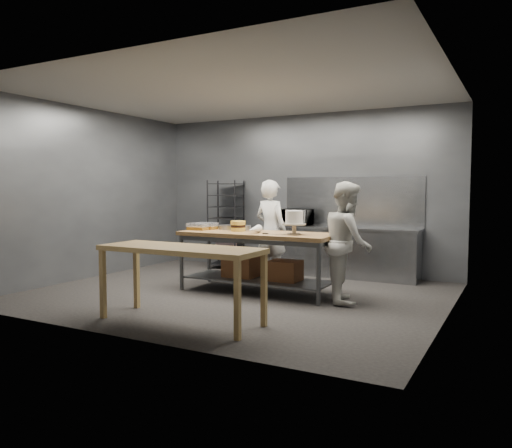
{
  "coord_description": "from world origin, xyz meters",
  "views": [
    {
      "loc": [
        3.78,
        -6.41,
        1.57
      ],
      "look_at": [
        0.24,
        0.18,
        1.05
      ],
      "focal_mm": 35.0,
      "sensor_mm": 36.0,
      "label": 1
    }
  ],
  "objects_px": {
    "work_table": "(258,255)",
    "chef_right": "(348,242)",
    "chef_behind": "(271,232)",
    "layer_cake": "(238,226)",
    "speed_rack": "(226,225)",
    "frosted_cake_stand": "(294,219)",
    "near_counter": "(181,254)",
    "microwave": "(297,217)"
  },
  "relations": [
    {
      "from": "chef_right",
      "to": "frosted_cake_stand",
      "type": "distance_m",
      "value": 0.82
    },
    {
      "from": "near_counter",
      "to": "layer_cake",
      "type": "relative_size",
      "value": 8.7
    },
    {
      "from": "frosted_cake_stand",
      "to": "layer_cake",
      "type": "bearing_deg",
      "value": 172.89
    },
    {
      "from": "speed_rack",
      "to": "chef_behind",
      "type": "xyz_separation_m",
      "value": [
        1.53,
        -1.05,
        0.01
      ]
    },
    {
      "from": "work_table",
      "to": "chef_behind",
      "type": "relative_size",
      "value": 1.39
    },
    {
      "from": "work_table",
      "to": "near_counter",
      "type": "distance_m",
      "value": 1.97
    },
    {
      "from": "work_table",
      "to": "chef_right",
      "type": "xyz_separation_m",
      "value": [
        1.4,
        0.02,
        0.27
      ]
    },
    {
      "from": "chef_right",
      "to": "frosted_cake_stand",
      "type": "xyz_separation_m",
      "value": [
        -0.76,
        -0.12,
        0.3
      ]
    },
    {
      "from": "frosted_cake_stand",
      "to": "chef_right",
      "type": "bearing_deg",
      "value": 9.24
    },
    {
      "from": "work_table",
      "to": "speed_rack",
      "type": "height_order",
      "value": "speed_rack"
    },
    {
      "from": "near_counter",
      "to": "layer_cake",
      "type": "height_order",
      "value": "layer_cake"
    },
    {
      "from": "chef_behind",
      "to": "chef_right",
      "type": "distance_m",
      "value": 1.76
    },
    {
      "from": "layer_cake",
      "to": "microwave",
      "type": "bearing_deg",
      "value": 85.12
    },
    {
      "from": "chef_behind",
      "to": "frosted_cake_stand",
      "type": "xyz_separation_m",
      "value": [
        0.82,
        -0.9,
        0.28
      ]
    },
    {
      "from": "work_table",
      "to": "near_counter",
      "type": "relative_size",
      "value": 1.2
    },
    {
      "from": "chef_behind",
      "to": "chef_right",
      "type": "height_order",
      "value": "chef_behind"
    },
    {
      "from": "speed_rack",
      "to": "chef_behind",
      "type": "distance_m",
      "value": 1.86
    },
    {
      "from": "microwave",
      "to": "chef_behind",
      "type": "bearing_deg",
      "value": -88.72
    },
    {
      "from": "frosted_cake_stand",
      "to": "work_table",
      "type": "bearing_deg",
      "value": 171.24
    },
    {
      "from": "chef_behind",
      "to": "speed_rack",
      "type": "bearing_deg",
      "value": -20.21
    },
    {
      "from": "work_table",
      "to": "microwave",
      "type": "xyz_separation_m",
      "value": [
        -0.21,
        1.93,
        0.48
      ]
    },
    {
      "from": "near_counter",
      "to": "chef_right",
      "type": "distance_m",
      "value": 2.42
    },
    {
      "from": "speed_rack",
      "to": "near_counter",
      "type": "bearing_deg",
      "value": -65.7
    },
    {
      "from": "work_table",
      "to": "layer_cake",
      "type": "distance_m",
      "value": 0.57
    },
    {
      "from": "chef_behind",
      "to": "chef_right",
      "type": "relative_size",
      "value": 1.03
    },
    {
      "from": "work_table",
      "to": "frosted_cake_stand",
      "type": "relative_size",
      "value": 6.97
    },
    {
      "from": "chef_behind",
      "to": "layer_cake",
      "type": "relative_size",
      "value": 7.52
    },
    {
      "from": "speed_rack",
      "to": "layer_cake",
      "type": "distance_m",
      "value": 2.27
    },
    {
      "from": "near_counter",
      "to": "chef_right",
      "type": "height_order",
      "value": "chef_right"
    },
    {
      "from": "work_table",
      "to": "chef_right",
      "type": "height_order",
      "value": "chef_right"
    },
    {
      "from": "chef_right",
      "to": "layer_cake",
      "type": "distance_m",
      "value": 1.77
    },
    {
      "from": "speed_rack",
      "to": "microwave",
      "type": "bearing_deg",
      "value": 3.04
    },
    {
      "from": "work_table",
      "to": "layer_cake",
      "type": "bearing_deg",
      "value": 175.75
    },
    {
      "from": "chef_behind",
      "to": "frosted_cake_stand",
      "type": "height_order",
      "value": "chef_behind"
    },
    {
      "from": "speed_rack",
      "to": "frosted_cake_stand",
      "type": "relative_size",
      "value": 5.09
    },
    {
      "from": "chef_right",
      "to": "layer_cake",
      "type": "bearing_deg",
      "value": 67.4
    },
    {
      "from": "near_counter",
      "to": "chef_behind",
      "type": "bearing_deg",
      "value": 93.86
    },
    {
      "from": "chef_behind",
      "to": "frosted_cake_stand",
      "type": "distance_m",
      "value": 1.25
    },
    {
      "from": "chef_right",
      "to": "speed_rack",
      "type": "bearing_deg",
      "value": 37.05
    },
    {
      "from": "work_table",
      "to": "near_counter",
      "type": "bearing_deg",
      "value": -89.91
    },
    {
      "from": "near_counter",
      "to": "microwave",
      "type": "height_order",
      "value": "microwave"
    },
    {
      "from": "frosted_cake_stand",
      "to": "microwave",
      "type": "bearing_deg",
      "value": 112.62
    }
  ]
}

